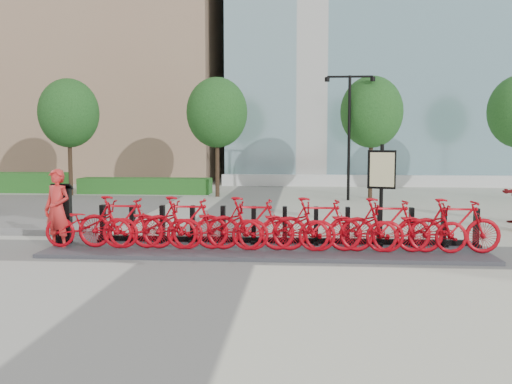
# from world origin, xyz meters

# --- Properties ---
(ground) EXTENTS (120.00, 120.00, 0.00)m
(ground) POSITION_xyz_m (0.00, 0.00, 0.00)
(ground) COLOR beige
(hedge_b) EXTENTS (6.00, 1.20, 0.70)m
(hedge_b) POSITION_xyz_m (-5.00, 13.20, 0.35)
(hedge_b) COLOR #235226
(hedge_b) RESTS_ON ground
(tree_0) EXTENTS (2.60, 2.60, 5.10)m
(tree_0) POSITION_xyz_m (-8.00, 12.00, 3.59)
(tree_0) COLOR #453221
(tree_0) RESTS_ON ground
(tree_1) EXTENTS (2.60, 2.60, 5.10)m
(tree_1) POSITION_xyz_m (-1.50, 12.00, 3.59)
(tree_1) COLOR #453221
(tree_1) RESTS_ON ground
(tree_2) EXTENTS (2.60, 2.60, 5.10)m
(tree_2) POSITION_xyz_m (5.00, 12.00, 3.59)
(tree_2) COLOR #453221
(tree_2) RESTS_ON ground
(streetlamp) EXTENTS (2.00, 0.20, 5.00)m
(streetlamp) POSITION_xyz_m (4.00, 11.00, 3.13)
(streetlamp) COLOR black
(streetlamp) RESTS_ON ground
(dock_pad) EXTENTS (9.60, 2.40, 0.08)m
(dock_pad) POSITION_xyz_m (1.30, 0.30, 0.04)
(dock_pad) COLOR #3B3C42
(dock_pad) RESTS_ON ground
(dock_rail_posts) EXTENTS (8.74, 0.50, 0.85)m
(dock_rail_posts) POSITION_xyz_m (1.72, 0.77, 0.51)
(dock_rail_posts) COLOR black
(dock_rail_posts) RESTS_ON dock_pad
(bike_0) EXTENTS (1.98, 0.69, 1.04)m
(bike_0) POSITION_xyz_m (-2.60, -0.05, 0.60)
(bike_0) COLOR #B1040F
(bike_0) RESTS_ON dock_pad
(bike_1) EXTENTS (1.92, 0.54, 1.16)m
(bike_1) POSITION_xyz_m (-1.88, -0.05, 0.66)
(bike_1) COLOR #B1040F
(bike_1) RESTS_ON dock_pad
(bike_2) EXTENTS (1.98, 0.69, 1.04)m
(bike_2) POSITION_xyz_m (-1.16, -0.05, 0.60)
(bike_2) COLOR #B1040F
(bike_2) RESTS_ON dock_pad
(bike_3) EXTENTS (1.92, 0.54, 1.16)m
(bike_3) POSITION_xyz_m (-0.44, -0.05, 0.66)
(bike_3) COLOR #B1040F
(bike_3) RESTS_ON dock_pad
(bike_4) EXTENTS (1.98, 0.69, 1.04)m
(bike_4) POSITION_xyz_m (0.28, -0.05, 0.60)
(bike_4) COLOR #B1040F
(bike_4) RESTS_ON dock_pad
(bike_5) EXTENTS (1.92, 0.54, 1.16)m
(bike_5) POSITION_xyz_m (1.00, -0.05, 0.66)
(bike_5) COLOR #B1040F
(bike_5) RESTS_ON dock_pad
(bike_6) EXTENTS (1.98, 0.69, 1.04)m
(bike_6) POSITION_xyz_m (1.72, -0.05, 0.60)
(bike_6) COLOR #B1040F
(bike_6) RESTS_ON dock_pad
(bike_7) EXTENTS (1.92, 0.54, 1.16)m
(bike_7) POSITION_xyz_m (2.44, -0.05, 0.66)
(bike_7) COLOR #B1040F
(bike_7) RESTS_ON dock_pad
(bike_8) EXTENTS (1.98, 0.69, 1.04)m
(bike_8) POSITION_xyz_m (3.16, -0.05, 0.60)
(bike_8) COLOR #B1040F
(bike_8) RESTS_ON dock_pad
(bike_9) EXTENTS (1.92, 0.54, 1.16)m
(bike_9) POSITION_xyz_m (3.88, -0.05, 0.66)
(bike_9) COLOR #B1040F
(bike_9) RESTS_ON dock_pad
(bike_10) EXTENTS (1.98, 0.69, 1.04)m
(bike_10) POSITION_xyz_m (4.60, -0.05, 0.60)
(bike_10) COLOR #B1040F
(bike_10) RESTS_ON dock_pad
(bike_11) EXTENTS (1.92, 0.54, 1.16)m
(bike_11) POSITION_xyz_m (5.32, -0.05, 0.66)
(bike_11) COLOR #B1040F
(bike_11) RESTS_ON dock_pad
(kiosk) EXTENTS (0.48, 0.42, 1.40)m
(kiosk) POSITION_xyz_m (-3.38, 0.41, 0.75)
(kiosk) COLOR black
(kiosk) RESTS_ON dock_pad
(worker_red) EXTENTS (0.77, 0.63, 1.82)m
(worker_red) POSITION_xyz_m (-3.33, -0.02, 0.91)
(worker_red) COLOR red
(worker_red) RESTS_ON ground
(map_sign) EXTENTS (0.76, 0.33, 2.34)m
(map_sign) POSITION_xyz_m (4.30, 3.61, 1.55)
(map_sign) COLOR black
(map_sign) RESTS_ON ground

